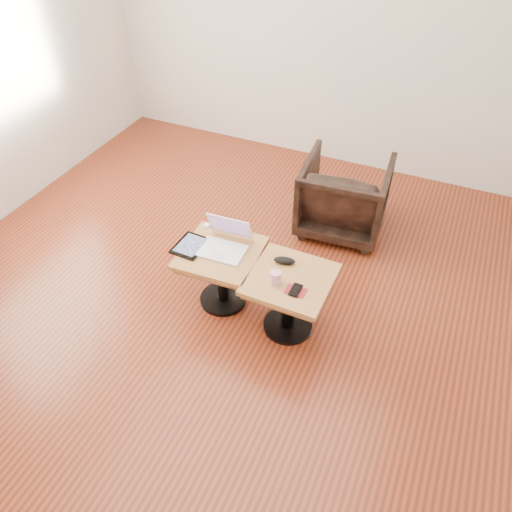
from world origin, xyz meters
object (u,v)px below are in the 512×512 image
at_px(laptop, 224,243).
at_px(striped_cup, 276,278).
at_px(side_table_left, 221,264).
at_px(side_table_right, 290,291).
at_px(armchair, 344,196).

height_order(laptop, striped_cup, laptop).
xyz_separation_m(side_table_left, side_table_right, (0.52, -0.05, 0.00)).
distance_m(side_table_left, laptop, 0.17).
height_order(side_table_right, armchair, armchair).
xyz_separation_m(side_table_left, armchair, (0.53, 1.19, -0.04)).
distance_m(laptop, armchair, 1.27).
distance_m(side_table_left, armchair, 1.30).
distance_m(striped_cup, armchair, 1.34).
relative_size(laptop, striped_cup, 3.56).
distance_m(side_table_right, armchair, 1.23).
height_order(side_table_left, armchair, armchair).
bearing_deg(side_table_right, armchair, 90.78).
bearing_deg(side_table_left, laptop, 74.48).
height_order(side_table_right, striped_cup, striped_cup).
bearing_deg(side_table_left, armchair, 62.90).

